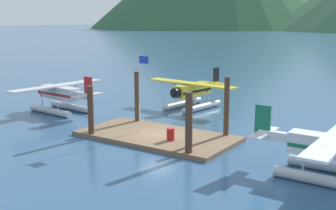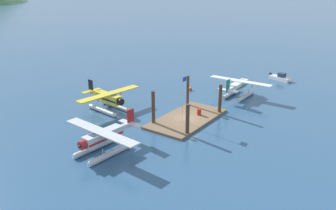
{
  "view_description": "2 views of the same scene",
  "coord_description": "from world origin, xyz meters",
  "px_view_note": "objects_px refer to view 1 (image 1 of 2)",
  "views": [
    {
      "loc": [
        18.49,
        -25.9,
        8.9
      ],
      "look_at": [
        -0.49,
        2.24,
        2.15
      ],
      "focal_mm": 45.75,
      "sensor_mm": 36.0,
      "label": 1
    },
    {
      "loc": [
        -35.7,
        -22.05,
        17.17
      ],
      "look_at": [
        -0.91,
        2.5,
        1.86
      ],
      "focal_mm": 35.5,
      "sensor_mm": 36.0,
      "label": 2
    }
  ],
  "objects_px": {
    "flagpole": "(140,84)",
    "seaplane_white_stbd_aft": "(332,153)",
    "fuel_drum": "(171,134)",
    "seaplane_yellow_bow_left": "(192,93)",
    "seaplane_silver_port_fwd": "(60,96)"
  },
  "relations": [
    {
      "from": "fuel_drum",
      "to": "flagpole",
      "type": "bearing_deg",
      "value": 168.54
    },
    {
      "from": "flagpole",
      "to": "fuel_drum",
      "type": "distance_m",
      "value": 4.69
    },
    {
      "from": "flagpole",
      "to": "seaplane_white_stbd_aft",
      "type": "xyz_separation_m",
      "value": [
        14.68,
        -1.44,
        -2.52
      ]
    },
    {
      "from": "fuel_drum",
      "to": "seaplane_yellow_bow_left",
      "type": "relative_size",
      "value": 0.08
    },
    {
      "from": "flagpole",
      "to": "fuel_drum",
      "type": "relative_size",
      "value": 6.95
    },
    {
      "from": "fuel_drum",
      "to": "seaplane_white_stbd_aft",
      "type": "relative_size",
      "value": 0.08
    },
    {
      "from": "flagpole",
      "to": "fuel_drum",
      "type": "bearing_deg",
      "value": -11.46
    },
    {
      "from": "fuel_drum",
      "to": "seaplane_white_stbd_aft",
      "type": "distance_m",
      "value": 11.52
    },
    {
      "from": "fuel_drum",
      "to": "seaplane_silver_port_fwd",
      "type": "bearing_deg",
      "value": 168.2
    },
    {
      "from": "seaplane_yellow_bow_left",
      "to": "seaplane_white_stbd_aft",
      "type": "distance_m",
      "value": 21.14
    },
    {
      "from": "flagpole",
      "to": "seaplane_silver_port_fwd",
      "type": "xyz_separation_m",
      "value": [
        -11.9,
        2.5,
        -2.52
      ]
    },
    {
      "from": "fuel_drum",
      "to": "seaplane_yellow_bow_left",
      "type": "height_order",
      "value": "seaplane_yellow_bow_left"
    },
    {
      "from": "seaplane_silver_port_fwd",
      "to": "seaplane_white_stbd_aft",
      "type": "bearing_deg",
      "value": -8.45
    },
    {
      "from": "seaplane_yellow_bow_left",
      "to": "seaplane_silver_port_fwd",
      "type": "height_order",
      "value": "same"
    },
    {
      "from": "seaplane_white_stbd_aft",
      "to": "seaplane_silver_port_fwd",
      "type": "bearing_deg",
      "value": 171.55
    }
  ]
}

